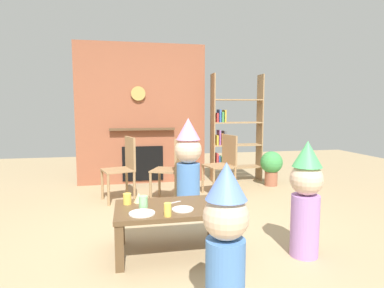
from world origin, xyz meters
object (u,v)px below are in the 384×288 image
(child_in_pink, at_px, (306,196))
(paper_plate_rear, at_px, (142,213))
(coffee_table, at_px, (171,214))
(paper_plate_front, at_px, (183,209))
(paper_cup_near_right, at_px, (224,206))
(child_with_cone_hat, at_px, (226,240))
(dining_chair_middle, at_px, (173,165))
(paper_cup_far_left, at_px, (127,199))
(child_by_the_chairs, at_px, (188,164))
(dining_chair_right, at_px, (224,161))
(potted_plant_tall, at_px, (271,165))
(paper_cup_near_left, at_px, (143,202))
(birthday_cake_slice, at_px, (139,198))
(bookshelf, at_px, (232,133))
(dining_chair_left, at_px, (124,165))
(paper_cup_center, at_px, (168,210))

(child_in_pink, bearing_deg, paper_plate_rear, 9.11)
(coffee_table, height_order, paper_plate_front, paper_plate_front)
(paper_cup_near_right, relative_size, child_with_cone_hat, 0.09)
(paper_plate_front, distance_m, dining_chair_middle, 1.73)
(paper_cup_far_left, height_order, paper_plate_rear, paper_cup_far_left)
(paper_plate_rear, bearing_deg, child_by_the_chairs, 62.53)
(paper_cup_far_left, xyz_separation_m, child_in_pink, (1.53, -0.45, 0.07))
(paper_plate_front, distance_m, child_by_the_chairs, 1.18)
(paper_plate_front, height_order, dining_chair_right, dining_chair_right)
(dining_chair_right, bearing_deg, potted_plant_tall, -172.74)
(paper_plate_rear, bearing_deg, paper_plate_front, 6.91)
(coffee_table, distance_m, paper_cup_near_left, 0.27)
(coffee_table, height_order, child_by_the_chairs, child_by_the_chairs)
(dining_chair_middle, bearing_deg, coffee_table, 106.38)
(paper_plate_front, distance_m, birthday_cake_slice, 0.48)
(child_with_cone_hat, bearing_deg, bookshelf, -28.80)
(paper_cup_near_right, relative_size, child_by_the_chairs, 0.08)
(child_by_the_chairs, relative_size, potted_plant_tall, 2.03)
(paper_cup_near_right, xyz_separation_m, child_in_pink, (0.72, -0.07, 0.07))
(dining_chair_left, height_order, potted_plant_tall, dining_chair_left)
(coffee_table, distance_m, paper_cup_near_right, 0.50)
(birthday_cake_slice, distance_m, dining_chair_right, 2.14)
(coffee_table, height_order, child_in_pink, child_in_pink)
(child_by_the_chairs, xyz_separation_m, dining_chair_middle, (-0.10, 0.59, -0.12))
(birthday_cake_slice, xyz_separation_m, dining_chair_left, (-0.15, 1.61, 0.04))
(coffee_table, height_order, child_with_cone_hat, child_with_cone_hat)
(dining_chair_middle, relative_size, potted_plant_tall, 1.55)
(bookshelf, bearing_deg, coffee_table, -118.39)
(paper_cup_center, bearing_deg, coffee_table, 76.92)
(paper_cup_near_right, distance_m, birthday_cake_slice, 0.82)
(paper_cup_far_left, relative_size, dining_chair_middle, 0.11)
(coffee_table, relative_size, paper_cup_near_right, 10.65)
(paper_cup_far_left, bearing_deg, paper_plate_front, -29.20)
(child_with_cone_hat, bearing_deg, child_in_pink, -62.15)
(paper_plate_rear, xyz_separation_m, potted_plant_tall, (2.26, 2.37, -0.08))
(child_with_cone_hat, xyz_separation_m, dining_chair_right, (0.87, 2.91, -0.01))
(coffee_table, distance_m, dining_chair_left, 1.86)
(paper_cup_near_left, xyz_separation_m, paper_cup_far_left, (-0.14, 0.13, -0.00))
(paper_plate_front, height_order, dining_chair_middle, dining_chair_middle)
(paper_cup_far_left, xyz_separation_m, child_by_the_chairs, (0.73, 0.87, 0.15))
(paper_cup_near_left, xyz_separation_m, child_in_pink, (1.39, -0.32, 0.07))
(paper_cup_center, height_order, potted_plant_tall, potted_plant_tall)
(paper_cup_near_right, bearing_deg, bookshelf, 70.63)
(paper_plate_front, relative_size, child_by_the_chairs, 0.16)
(coffee_table, relative_size, birthday_cake_slice, 9.92)
(paper_cup_near_left, bearing_deg, coffee_table, -3.85)
(birthday_cake_slice, relative_size, child_by_the_chairs, 0.08)
(paper_plate_front, height_order, potted_plant_tall, potted_plant_tall)
(paper_cup_far_left, relative_size, dining_chair_left, 0.11)
(bookshelf, height_order, paper_cup_far_left, bookshelf)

